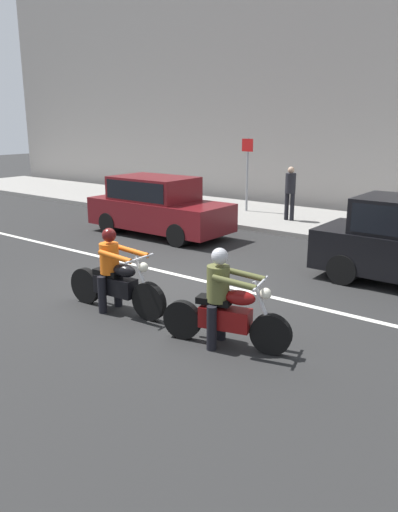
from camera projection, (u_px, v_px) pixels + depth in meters
The scene contains 8 objects.
ground_plane at pixel (163, 289), 10.20m from camera, with size 80.00×80.00×0.00m, color #252525.
sidewalk_slab at pixel (326, 224), 16.32m from camera, with size 40.00×4.40×0.14m, color gray.
lane_marking_stripe at pixel (161, 271), 11.41m from camera, with size 18.00×0.14×0.01m, color silver.
motorcycle_with_rider_olive at pixel (225, 307), 7.47m from camera, with size 2.00×0.80×1.52m.
motorcycle_with_rider_orange_stripe at pixel (115, 278), 8.87m from camera, with size 2.19×0.70×1.51m.
parked_sedan_maroon at pixel (157, 205), 14.83m from camera, with size 4.37×1.82×1.72m.
street_sign_post at pixel (247, 167), 17.82m from camera, with size 0.44×0.08×2.58m.
pedestrian_bystander at pixel (290, 189), 16.25m from camera, with size 0.34×0.34×1.74m.
Camera 1 is at (6.46, -7.24, 3.31)m, focal length 35.22 mm.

